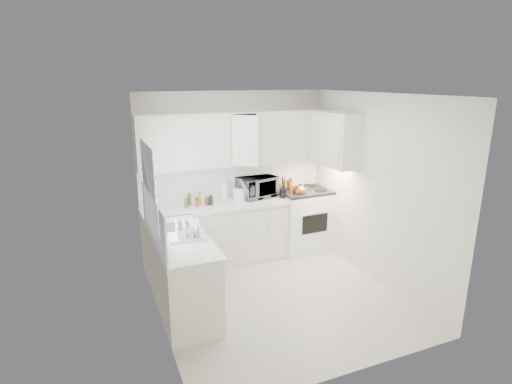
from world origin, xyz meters
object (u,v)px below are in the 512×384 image
tea_kettle (300,190)px  dish_rack (187,229)px  stove (304,211)px  utensil_crock (283,187)px  rice_cooker (240,192)px  microwave (257,185)px

tea_kettle → dish_rack: (-2.05, -1.00, 0.00)m
stove → tea_kettle: size_ratio=4.78×
stove → utensil_crock: size_ratio=3.70×
stove → rice_cooker: stove is taller
tea_kettle → rice_cooker: 0.95m
stove → dish_rack: (-2.23, -1.16, 0.42)m
stove → microwave: 0.94m
microwave → rice_cooker: bearing=168.9°
microwave → dish_rack: microwave is taller
dish_rack → stove: bearing=34.3°
rice_cooker → dish_rack: 1.72m
tea_kettle → utensil_crock: 0.27m
stove → microwave: bearing=169.2°
stove → utensil_crock: stove is taller
microwave → dish_rack: bearing=-153.1°
tea_kettle → utensil_crock: (-0.25, 0.08, 0.06)m
utensil_crock → tea_kettle: bearing=-18.1°
tea_kettle → dish_rack: tea_kettle is taller
microwave → dish_rack: 1.94m
tea_kettle → microwave: 0.68m
rice_cooker → utensil_crock: utensil_crock is taller
stove → tea_kettle: (-0.18, -0.16, 0.41)m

